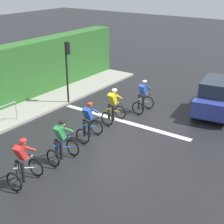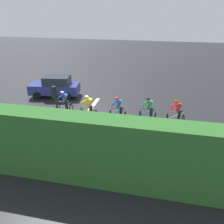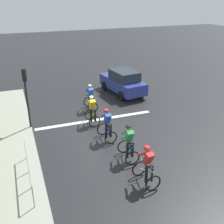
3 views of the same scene
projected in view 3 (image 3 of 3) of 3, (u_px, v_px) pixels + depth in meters
name	position (u px, v px, depth m)	size (l,w,h in m)	color
ground_plane	(99.00, 125.00, 15.37)	(80.00, 80.00, 0.00)	black
sidewalk_kerb	(6.00, 161.00, 12.02)	(2.80, 19.14, 0.12)	#9E998E
road_marking_stop_line	(96.00, 120.00, 15.97)	(7.00, 0.30, 0.01)	silver
cyclist_lead	(147.00, 166.00, 10.40)	(0.76, 1.13, 1.66)	black
cyclist_second	(129.00, 144.00, 11.96)	(0.73, 1.11, 1.66)	black
cyclist_mid	(107.00, 126.00, 13.56)	(0.75, 1.12, 1.66)	black
cyclist_fourth	(92.00, 111.00, 15.23)	(0.73, 1.11, 1.66)	black
cyclist_trailing	(91.00, 98.00, 17.04)	(0.70, 1.09, 1.66)	black
car_navy	(123.00, 82.00, 19.82)	(2.32, 4.30, 1.76)	navy
traffic_light_near_crossing	(26.00, 90.00, 14.14)	(0.25, 0.31, 3.34)	black
pedestrian_railing_kerbside	(28.00, 166.00, 10.48)	(0.05, 3.23, 1.03)	#999EA3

